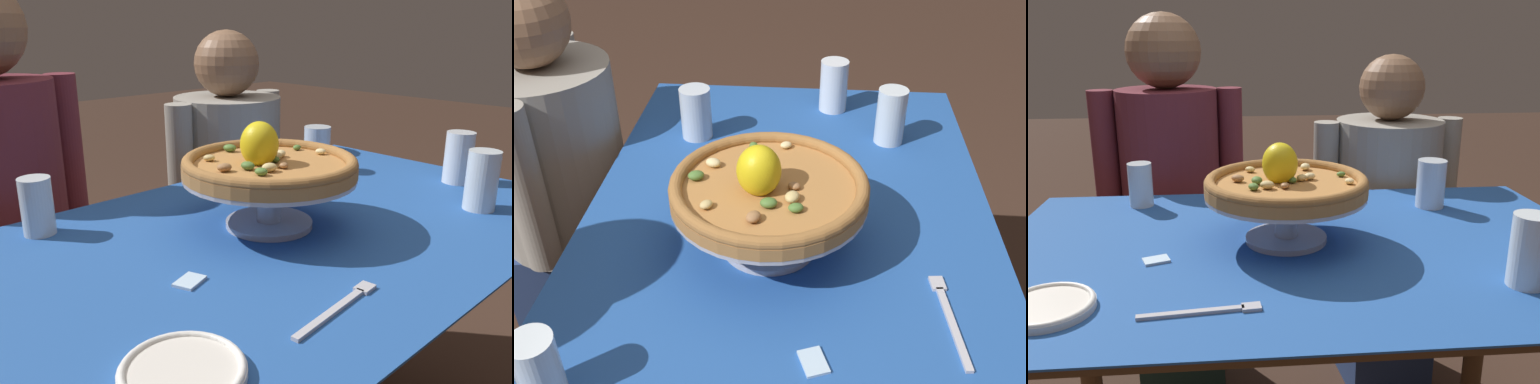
% 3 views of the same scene
% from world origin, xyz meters
% --- Properties ---
extents(dining_table, '(1.32, 0.81, 0.75)m').
position_xyz_m(dining_table, '(0.00, 0.00, 0.64)').
color(dining_table, brown).
rests_on(dining_table, ground).
extents(pizza_stand, '(0.35, 0.35, 0.11)m').
position_xyz_m(pizza_stand, '(-0.03, 0.03, 0.83)').
color(pizza_stand, '#B7B7C1').
rests_on(pizza_stand, dining_table).
extents(pizza, '(0.35, 0.35, 0.11)m').
position_xyz_m(pizza, '(-0.04, 0.03, 0.88)').
color(pizza, '#AD753D').
rests_on(pizza, pizza_stand).
extents(water_glass_back_right, '(0.07, 0.07, 0.12)m').
position_xyz_m(water_glass_back_right, '(0.36, 0.24, 0.80)').
color(water_glass_back_right, silver).
rests_on(water_glass_back_right, dining_table).
extents(water_glass_side_right, '(0.07, 0.07, 0.13)m').
position_xyz_m(water_glass_side_right, '(0.54, -0.09, 0.81)').
color(water_glass_side_right, white).
rests_on(water_glass_side_right, dining_table).
extents(water_glass_back_left, '(0.06, 0.06, 0.11)m').
position_xyz_m(water_glass_back_left, '(-0.39, 0.31, 0.80)').
color(water_glass_back_left, silver).
rests_on(water_glass_back_left, dining_table).
extents(water_glass_front_right, '(0.07, 0.07, 0.13)m').
position_xyz_m(water_glass_front_right, '(0.38, -0.22, 0.81)').
color(water_glass_front_right, silver).
rests_on(water_glass_front_right, dining_table).
extents(dinner_fork, '(0.20, 0.04, 0.01)m').
position_xyz_m(dinner_fork, '(-0.19, -0.27, 0.75)').
color(dinner_fork, '#B7B7C1').
rests_on(dinner_fork, dining_table).
extents(sugar_packet, '(0.06, 0.05, 0.00)m').
position_xyz_m(sugar_packet, '(-0.30, -0.06, 0.75)').
color(sugar_packet, silver).
rests_on(sugar_packet, dining_table).
extents(diner_right, '(0.50, 0.38, 1.13)m').
position_xyz_m(diner_right, '(0.35, 0.61, 0.55)').
color(diner_right, navy).
rests_on(diner_right, ground).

